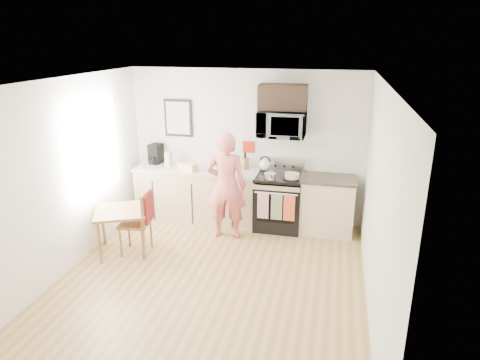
% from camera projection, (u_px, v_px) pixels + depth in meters
% --- Properties ---
extents(floor, '(4.60, 4.60, 0.00)m').
position_uv_depth(floor, '(209.00, 284.00, 5.60)').
color(floor, olive).
rests_on(floor, ground).
extents(back_wall, '(4.00, 0.04, 2.60)m').
position_uv_depth(back_wall, '(246.00, 147.00, 7.32)').
color(back_wall, white).
rests_on(back_wall, floor).
extents(front_wall, '(4.00, 0.04, 2.60)m').
position_uv_depth(front_wall, '(111.00, 298.00, 3.07)').
color(front_wall, white).
rests_on(front_wall, floor).
extents(left_wall, '(0.04, 4.60, 2.60)m').
position_uv_depth(left_wall, '(61.00, 180.00, 5.61)').
color(left_wall, white).
rests_on(left_wall, floor).
extents(right_wall, '(0.04, 4.60, 2.60)m').
position_uv_depth(right_wall, '(378.00, 205.00, 4.77)').
color(right_wall, white).
rests_on(right_wall, floor).
extents(ceiling, '(4.00, 4.60, 0.04)m').
position_uv_depth(ceiling, '(203.00, 82.00, 4.78)').
color(ceiling, silver).
rests_on(ceiling, back_wall).
extents(window, '(0.06, 1.40, 1.50)m').
position_uv_depth(window, '(94.00, 147.00, 6.27)').
color(window, white).
rests_on(window, left_wall).
extents(cabinet_left, '(2.10, 0.60, 0.90)m').
position_uv_depth(cabinet_left, '(198.00, 195.00, 7.48)').
color(cabinet_left, tan).
rests_on(cabinet_left, floor).
extents(countertop_left, '(2.14, 0.64, 0.04)m').
position_uv_depth(countertop_left, '(197.00, 170.00, 7.33)').
color(countertop_left, beige).
rests_on(countertop_left, cabinet_left).
extents(cabinet_right, '(0.84, 0.60, 0.90)m').
position_uv_depth(cabinet_right, '(327.00, 206.00, 7.01)').
color(cabinet_right, tan).
rests_on(cabinet_right, floor).
extents(countertop_right, '(0.88, 0.64, 0.04)m').
position_uv_depth(countertop_right, '(329.00, 179.00, 6.86)').
color(countertop_right, black).
rests_on(countertop_right, cabinet_right).
extents(range, '(0.76, 0.70, 1.16)m').
position_uv_depth(range, '(278.00, 203.00, 7.16)').
color(range, black).
rests_on(range, floor).
extents(microwave, '(0.76, 0.51, 0.42)m').
position_uv_depth(microwave, '(282.00, 124.00, 6.83)').
color(microwave, silver).
rests_on(microwave, back_wall).
extents(upper_cabinet, '(0.76, 0.35, 0.40)m').
position_uv_depth(upper_cabinet, '(283.00, 97.00, 6.74)').
color(upper_cabinet, black).
rests_on(upper_cabinet, back_wall).
extents(wall_art, '(0.50, 0.04, 0.65)m').
position_uv_depth(wall_art, '(178.00, 118.00, 7.41)').
color(wall_art, black).
rests_on(wall_art, back_wall).
extents(wall_trivet, '(0.20, 0.02, 0.20)m').
position_uv_depth(wall_trivet, '(249.00, 147.00, 7.29)').
color(wall_trivet, '#B5260F').
rests_on(wall_trivet, back_wall).
extents(person, '(0.67, 0.48, 1.73)m').
position_uv_depth(person, '(226.00, 186.00, 6.70)').
color(person, '#CE3C38').
rests_on(person, floor).
extents(dining_table, '(0.83, 0.83, 0.68)m').
position_uv_depth(dining_table, '(121.00, 215.00, 6.28)').
color(dining_table, brown).
rests_on(dining_table, floor).
extents(chair, '(0.50, 0.46, 0.97)m').
position_uv_depth(chair, '(143.00, 214.00, 6.24)').
color(chair, brown).
rests_on(chair, floor).
extents(knife_block, '(0.15, 0.15, 0.20)m').
position_uv_depth(knife_block, '(245.00, 163.00, 7.27)').
color(knife_block, brown).
rests_on(knife_block, countertop_left).
extents(utensil_crock, '(0.12, 0.12, 0.36)m').
position_uv_depth(utensil_crock, '(223.00, 160.00, 7.28)').
color(utensil_crock, '#B5260F').
rests_on(utensil_crock, countertop_left).
extents(fruit_bowl, '(0.23, 0.23, 0.09)m').
position_uv_depth(fruit_bowl, '(181.00, 164.00, 7.46)').
color(fruit_bowl, white).
rests_on(fruit_bowl, countertop_left).
extents(milk_carton, '(0.11, 0.11, 0.26)m').
position_uv_depth(milk_carton, '(168.00, 159.00, 7.41)').
color(milk_carton, tan).
rests_on(milk_carton, countertop_left).
extents(coffee_maker, '(0.23, 0.31, 0.35)m').
position_uv_depth(coffee_maker, '(156.00, 154.00, 7.59)').
color(coffee_maker, black).
rests_on(coffee_maker, countertop_left).
extents(bread_bag, '(0.37, 0.27, 0.12)m').
position_uv_depth(bread_bag, '(188.00, 167.00, 7.21)').
color(bread_bag, tan).
rests_on(bread_bag, countertop_left).
extents(cake, '(0.28, 0.28, 0.09)m').
position_uv_depth(cake, '(292.00, 176.00, 6.83)').
color(cake, black).
rests_on(cake, range).
extents(kettle, '(0.20, 0.20, 0.25)m').
position_uv_depth(kettle, '(265.00, 164.00, 7.23)').
color(kettle, white).
rests_on(kettle, range).
extents(pot, '(0.19, 0.32, 0.10)m').
position_uv_depth(pot, '(270.00, 176.00, 6.82)').
color(pot, silver).
rests_on(pot, range).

